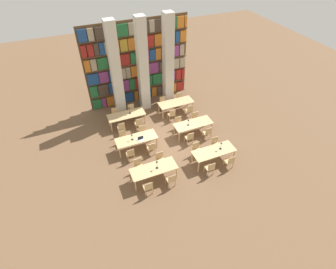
# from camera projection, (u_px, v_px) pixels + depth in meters

# --- Properties ---
(ground_plane) EXTENTS (40.00, 40.00, 0.00)m
(ground_plane) POSITION_uv_depth(u_px,v_px,m) (166.00, 141.00, 15.42)
(ground_plane) COLOR brown
(bookshelf_bank) EXTENTS (6.89, 0.35, 5.50)m
(bookshelf_bank) POSITION_uv_depth(u_px,v_px,m) (138.00, 64.00, 17.05)
(bookshelf_bank) COLOR brown
(bookshelf_bank) RESTS_ON ground_plane
(pillar_left) EXTENTS (0.60, 0.60, 6.00)m
(pillar_left) POSITION_uv_depth(u_px,v_px,m) (116.00, 72.00, 15.60)
(pillar_left) COLOR beige
(pillar_left) RESTS_ON ground_plane
(pillar_center) EXTENTS (0.60, 0.60, 6.00)m
(pillar_center) POSITION_uv_depth(u_px,v_px,m) (143.00, 67.00, 16.09)
(pillar_center) COLOR beige
(pillar_center) RESTS_ON ground_plane
(pillar_right) EXTENTS (0.60, 0.60, 6.00)m
(pillar_right) POSITION_uv_depth(u_px,v_px,m) (168.00, 62.00, 16.58)
(pillar_right) COLOR beige
(pillar_right) RESTS_ON ground_plane
(reading_table_0) EXTENTS (2.30, 0.88, 0.77)m
(reading_table_0) POSITION_uv_depth(u_px,v_px,m) (154.00, 169.00, 12.82)
(reading_table_0) COLOR tan
(reading_table_0) RESTS_ON ground_plane
(chair_0) EXTENTS (0.42, 0.40, 0.86)m
(chair_0) POSITION_uv_depth(u_px,v_px,m) (148.00, 187.00, 12.30)
(chair_0) COLOR tan
(chair_0) RESTS_ON ground_plane
(chair_1) EXTENTS (0.42, 0.40, 0.86)m
(chair_1) POSITION_uv_depth(u_px,v_px,m) (139.00, 166.00, 13.31)
(chair_1) COLOR tan
(chair_1) RESTS_ON ground_plane
(chair_2) EXTENTS (0.42, 0.40, 0.86)m
(chair_2) POSITION_uv_depth(u_px,v_px,m) (171.00, 179.00, 12.65)
(chair_2) COLOR tan
(chair_2) RESTS_ON ground_plane
(chair_3) EXTENTS (0.42, 0.40, 0.86)m
(chair_3) POSITION_uv_depth(u_px,v_px,m) (160.00, 159.00, 13.66)
(chair_3) COLOR tan
(chair_3) RESTS_ON ground_plane
(desk_lamp_0) EXTENTS (0.14, 0.14, 0.49)m
(desk_lamp_0) POSITION_uv_depth(u_px,v_px,m) (157.00, 163.00, 12.58)
(desk_lamp_0) COLOR #232328
(desk_lamp_0) RESTS_ON reading_table_0
(reading_table_1) EXTENTS (2.30, 0.88, 0.77)m
(reading_table_1) POSITION_uv_depth(u_px,v_px,m) (214.00, 152.00, 13.74)
(reading_table_1) COLOR tan
(reading_table_1) RESTS_ON ground_plane
(chair_4) EXTENTS (0.42, 0.40, 0.86)m
(chair_4) POSITION_uv_depth(u_px,v_px,m) (210.00, 168.00, 13.21)
(chair_4) COLOR tan
(chair_4) RESTS_ON ground_plane
(chair_5) EXTENTS (0.42, 0.40, 0.86)m
(chair_5) POSITION_uv_depth(u_px,v_px,m) (197.00, 149.00, 14.22)
(chair_5) COLOR tan
(chair_5) RESTS_ON ground_plane
(chair_6) EXTENTS (0.42, 0.40, 0.86)m
(chair_6) POSITION_uv_depth(u_px,v_px,m) (230.00, 161.00, 13.55)
(chair_6) COLOR tan
(chair_6) RESTS_ON ground_plane
(chair_7) EXTENTS (0.42, 0.40, 0.86)m
(chair_7) POSITION_uv_depth(u_px,v_px,m) (215.00, 144.00, 14.56)
(chair_7) COLOR tan
(chair_7) RESTS_ON ground_plane
(desk_lamp_1) EXTENTS (0.14, 0.14, 0.46)m
(desk_lamp_1) POSITION_uv_depth(u_px,v_px,m) (221.00, 145.00, 13.60)
(desk_lamp_1) COLOR #232328
(desk_lamp_1) RESTS_ON reading_table_1
(reading_table_2) EXTENTS (2.30, 0.88, 0.77)m
(reading_table_2) POSITION_uv_depth(u_px,v_px,m) (136.00, 139.00, 14.49)
(reading_table_2) COLOR tan
(reading_table_2) RESTS_ON ground_plane
(chair_8) EXTENTS (0.42, 0.40, 0.86)m
(chair_8) POSITION_uv_depth(u_px,v_px,m) (130.00, 154.00, 13.97)
(chair_8) COLOR tan
(chair_8) RESTS_ON ground_plane
(chair_9) EXTENTS (0.42, 0.40, 0.86)m
(chair_9) POSITION_uv_depth(u_px,v_px,m) (123.00, 137.00, 14.97)
(chair_9) COLOR tan
(chair_9) RESTS_ON ground_plane
(chair_10) EXTENTS (0.42, 0.40, 0.86)m
(chair_10) POSITION_uv_depth(u_px,v_px,m) (151.00, 148.00, 14.31)
(chair_10) COLOR tan
(chair_10) RESTS_ON ground_plane
(chair_11) EXTENTS (0.42, 0.40, 0.86)m
(chair_11) POSITION_uv_depth(u_px,v_px,m) (143.00, 132.00, 15.32)
(chair_11) COLOR tan
(chair_11) RESTS_ON ground_plane
(desk_lamp_2) EXTENTS (0.14, 0.14, 0.39)m
(desk_lamp_2) POSITION_uv_depth(u_px,v_px,m) (132.00, 136.00, 14.18)
(desk_lamp_2) COLOR #232328
(desk_lamp_2) RESTS_ON reading_table_2
(laptop) EXTENTS (0.32, 0.22, 0.21)m
(laptop) POSITION_uv_depth(u_px,v_px,m) (141.00, 140.00, 14.30)
(laptop) COLOR silver
(laptop) RESTS_ON reading_table_2
(reading_table_3) EXTENTS (2.30, 0.88, 0.77)m
(reading_table_3) POSITION_uv_depth(u_px,v_px,m) (193.00, 124.00, 15.48)
(reading_table_3) COLOR tan
(reading_table_3) RESTS_ON ground_plane
(chair_12) EXTENTS (0.42, 0.40, 0.86)m
(chair_12) POSITION_uv_depth(u_px,v_px,m) (189.00, 137.00, 14.95)
(chair_12) COLOR tan
(chair_12) RESTS_ON ground_plane
(chair_13) EXTENTS (0.42, 0.40, 0.86)m
(chair_13) POSITION_uv_depth(u_px,v_px,m) (179.00, 123.00, 15.96)
(chair_13) COLOR tan
(chair_13) RESTS_ON ground_plane
(chair_14) EXTENTS (0.42, 0.40, 0.86)m
(chair_14) POSITION_uv_depth(u_px,v_px,m) (207.00, 132.00, 15.29)
(chair_14) COLOR tan
(chair_14) RESTS_ON ground_plane
(chair_15) EXTENTS (0.42, 0.40, 0.86)m
(chair_15) POSITION_uv_depth(u_px,v_px,m) (196.00, 118.00, 16.30)
(chair_15) COLOR tan
(chair_15) RESTS_ON ground_plane
(desk_lamp_3) EXTENTS (0.14, 0.14, 0.41)m
(desk_lamp_3) POSITION_uv_depth(u_px,v_px,m) (188.00, 121.00, 15.12)
(desk_lamp_3) COLOR #232328
(desk_lamp_3) RESTS_ON reading_table_3
(reading_table_4) EXTENTS (2.30, 0.88, 0.77)m
(reading_table_4) POSITION_uv_depth(u_px,v_px,m) (126.00, 115.00, 16.14)
(reading_table_4) COLOR tan
(reading_table_4) RESTS_ON ground_plane
(chair_16) EXTENTS (0.42, 0.40, 0.86)m
(chair_16) POSITION_uv_depth(u_px,v_px,m) (121.00, 127.00, 15.63)
(chair_16) COLOR tan
(chair_16) RESTS_ON ground_plane
(chair_17) EXTENTS (0.42, 0.40, 0.86)m
(chair_17) POSITION_uv_depth(u_px,v_px,m) (115.00, 114.00, 16.64)
(chair_17) COLOR tan
(chair_17) RESTS_ON ground_plane
(chair_18) EXTENTS (0.42, 0.40, 0.86)m
(chair_18) POSITION_uv_depth(u_px,v_px,m) (139.00, 123.00, 15.94)
(chair_18) COLOR tan
(chair_18) RESTS_ON ground_plane
(chair_19) EXTENTS (0.42, 0.40, 0.86)m
(chair_19) POSITION_uv_depth(u_px,v_px,m) (132.00, 110.00, 16.95)
(chair_19) COLOR tan
(chair_19) RESTS_ON ground_plane
(desk_lamp_4) EXTENTS (0.14, 0.14, 0.45)m
(desk_lamp_4) POSITION_uv_depth(u_px,v_px,m) (129.00, 109.00, 15.99)
(desk_lamp_4) COLOR #232328
(desk_lamp_4) RESTS_ON reading_table_4
(reading_table_5) EXTENTS (2.30, 0.88, 0.77)m
(reading_table_5) POSITION_uv_depth(u_px,v_px,m) (176.00, 103.00, 17.15)
(reading_table_5) COLOR tan
(reading_table_5) RESTS_ON ground_plane
(chair_20) EXTENTS (0.42, 0.40, 0.86)m
(chair_20) POSITION_uv_depth(u_px,v_px,m) (172.00, 114.00, 16.62)
(chair_20) COLOR tan
(chair_20) RESTS_ON ground_plane
(chair_21) EXTENTS (0.42, 0.40, 0.86)m
(chair_21) POSITION_uv_depth(u_px,v_px,m) (163.00, 102.00, 17.63)
(chair_21) COLOR tan
(chair_21) RESTS_ON ground_plane
(chair_22) EXTENTS (0.42, 0.40, 0.86)m
(chair_22) POSITION_uv_depth(u_px,v_px,m) (189.00, 110.00, 16.97)
(chair_22) COLOR tan
(chair_22) RESTS_ON ground_plane
(chair_23) EXTENTS (0.42, 0.40, 0.86)m
(chair_23) POSITION_uv_depth(u_px,v_px,m) (180.00, 99.00, 17.98)
(chair_23) COLOR tan
(chair_23) RESTS_ON ground_plane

